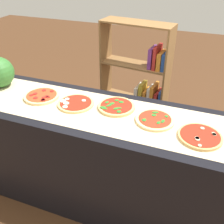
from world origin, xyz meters
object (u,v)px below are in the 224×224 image
at_px(pizza_spinach_2, 116,106).
at_px(bookshelf, 142,87).
at_px(pizza_mozzarella_1, 76,103).
at_px(pizza_mushroom_4, 200,136).
at_px(pizza_spinach_3, 155,120).
at_px(pizza_pepperoni_0, 42,96).

height_order(pizza_spinach_2, bookshelf, bookshelf).
relative_size(pizza_mozzarella_1, pizza_mushroom_4, 1.01).
xyz_separation_m(pizza_mushroom_4, bookshelf, (-0.66, 1.12, -0.30)).
xyz_separation_m(pizza_spinach_3, pizza_mushroom_4, (0.31, -0.09, 0.00)).
height_order(pizza_pepperoni_0, pizza_spinach_3, pizza_pepperoni_0).
height_order(pizza_spinach_3, bookshelf, bookshelf).
xyz_separation_m(pizza_spinach_3, bookshelf, (-0.35, 1.03, -0.30)).
bearing_deg(pizza_pepperoni_0, pizza_spinach_2, 5.28).
bearing_deg(pizza_mushroom_4, pizza_mozzarella_1, 174.26).
height_order(pizza_mushroom_4, bookshelf, bookshelf).
relative_size(pizza_spinach_3, bookshelf, 0.21).
height_order(pizza_pepperoni_0, pizza_spinach_2, pizza_spinach_2).
bearing_deg(pizza_spinach_2, pizza_pepperoni_0, -174.72).
relative_size(pizza_spinach_2, bookshelf, 0.21).
bearing_deg(bookshelf, pizza_spinach_2, -87.83).
distance_m(pizza_spinach_2, pizza_mushroom_4, 0.64).
height_order(pizza_mozzarella_1, pizza_spinach_2, pizza_spinach_2).
xyz_separation_m(pizza_pepperoni_0, pizza_spinach_3, (0.93, -0.01, -0.00)).
bearing_deg(pizza_pepperoni_0, pizza_mushroom_4, -4.58).
xyz_separation_m(pizza_pepperoni_0, pizza_spinach_2, (0.62, 0.06, 0.00)).
distance_m(pizza_pepperoni_0, pizza_spinach_3, 0.93).
distance_m(pizza_spinach_3, bookshelf, 1.13).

